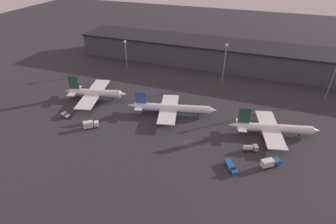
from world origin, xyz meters
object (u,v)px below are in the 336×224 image
service_vehicle_0 (270,163)px  service_vehicle_2 (231,167)px  service_vehicle_1 (90,124)px  service_vehicle_4 (250,148)px  airplane_2 (273,128)px  service_vehicle_3 (66,115)px  airplane_1 (171,108)px  airplane_0 (95,93)px

service_vehicle_0 → service_vehicle_2: (-14.18, -6.63, -0.68)m
service_vehicle_0 → service_vehicle_1: 81.84m
service_vehicle_4 → service_vehicle_2: bearing=-134.0°
airplane_2 → service_vehicle_3: size_ratio=7.88×
airplane_1 → service_vehicle_2: size_ratio=5.78×
airplane_0 → airplane_2: size_ratio=0.88×
service_vehicle_3 → airplane_2: bearing=29.6°
service_vehicle_1 → airplane_1: bearing=0.6°
service_vehicle_2 → service_vehicle_3: service_vehicle_2 is taller
service_vehicle_0 → service_vehicle_3: bearing=142.6°
airplane_0 → airplane_2: bearing=-14.5°
airplane_2 → service_vehicle_4: (-8.62, -15.52, -1.68)m
service_vehicle_2 → airplane_0: bearing=-144.4°
airplane_1 → service_vehicle_1: (-32.75, -24.52, -1.45)m
airplane_0 → service_vehicle_0: (95.40, -24.32, -1.66)m
service_vehicle_1 → service_vehicle_4: (73.78, 8.22, -0.33)m
service_vehicle_0 → service_vehicle_4: 10.65m
service_vehicle_3 → service_vehicle_4: (91.44, 4.07, 0.54)m
airplane_0 → service_vehicle_2: airplane_0 is taller
service_vehicle_2 → service_vehicle_0: bearing=81.6°
airplane_0 → service_vehicle_0: 98.47m
service_vehicle_3 → airplane_1: bearing=40.5°
airplane_0 → service_vehicle_4: size_ratio=5.43×
airplane_2 → service_vehicle_0: 22.54m
airplane_1 → service_vehicle_3: bearing=-171.4°
service_vehicle_1 → service_vehicle_2: 67.88m
airplane_1 → service_vehicle_3: airplane_1 is taller
service_vehicle_4 → service_vehicle_1: bearing=166.6°
airplane_0 → service_vehicle_1: size_ratio=4.99×
airplane_2 → service_vehicle_4: bearing=-132.5°
service_vehicle_1 → service_vehicle_0: bearing=-35.4°
service_vehicle_3 → service_vehicle_1: bearing=5.3°
service_vehicle_2 → service_vehicle_4: size_ratio=1.19×
airplane_2 → service_vehicle_3: bearing=177.6°
service_vehicle_1 → airplane_2: bearing=-20.2°
airplane_2 → service_vehicle_4: 17.84m
airplane_1 → service_vehicle_0: (49.09, -23.26, -1.56)m
service_vehicle_0 → service_vehicle_2: bearing=169.3°
service_vehicle_0 → service_vehicle_2: 15.67m
airplane_1 → service_vehicle_2: bearing=-54.0°
service_vehicle_1 → service_vehicle_2: size_ratio=0.91×
airplane_2 → service_vehicle_2: airplane_2 is taller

